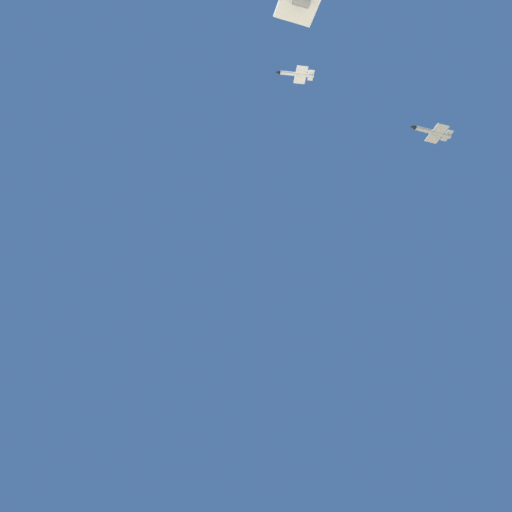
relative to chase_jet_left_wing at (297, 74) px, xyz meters
name	(u,v)px	position (x,y,z in m)	size (l,w,h in m)	color
chase_jet_left_wing	(297,74)	(0.00, 0.00, 0.00)	(14.42, 10.55, 4.00)	silver
chase_jet_trailing	(433,132)	(-28.27, 32.45, -41.28)	(15.14, 9.04, 4.00)	#999EA3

